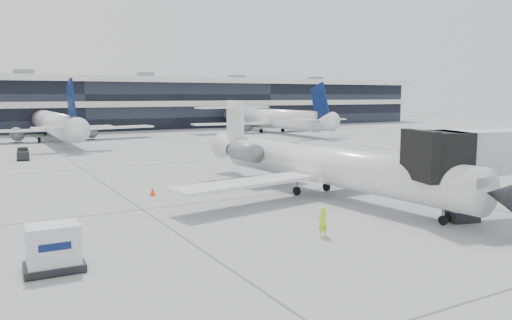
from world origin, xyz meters
TOP-DOWN VIEW (x-y plane):
  - ground at (0.00, 0.00)m, footprint 220.00×220.00m
  - terminal at (0.00, 82.00)m, footprint 170.00×22.00m
  - bg_jet_center at (-8.00, 55.00)m, footprint 32.00×40.00m
  - bg_jet_right at (32.00, 55.00)m, footprint 32.00×40.00m
  - regional_jet at (2.91, -2.01)m, footprint 23.80×29.73m
  - ramp_worker at (-3.60, -10.72)m, footprint 0.63×0.45m
  - cargo_uld at (-16.53, -9.29)m, footprint 2.46×1.85m
  - traffic_cone at (-8.02, 4.00)m, footprint 0.51×0.51m
  - far_tug at (-14.52, 31.07)m, footprint 1.48×2.31m

SIDE VIEW (x-z plane):
  - ground at x=0.00m, z-range 0.00..0.00m
  - bg_jet_center at x=-8.00m, z-range -4.80..4.80m
  - bg_jet_right at x=32.00m, z-range -4.80..4.80m
  - traffic_cone at x=-8.02m, z-range -0.02..0.62m
  - far_tug at x=-14.52m, z-range -0.07..1.34m
  - ramp_worker at x=-3.60m, z-range 0.00..1.60m
  - cargo_uld at x=-16.53m, z-range 0.01..1.97m
  - regional_jet at x=2.91m, z-range -1.09..5.77m
  - terminal at x=0.00m, z-range 0.00..10.00m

